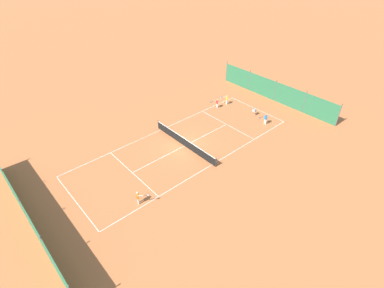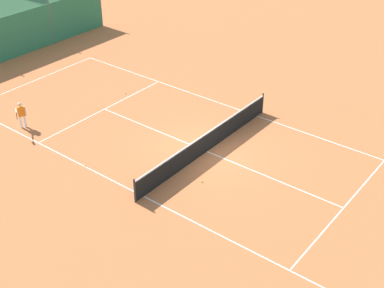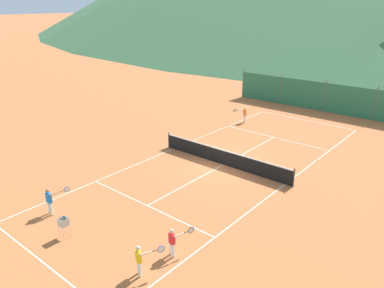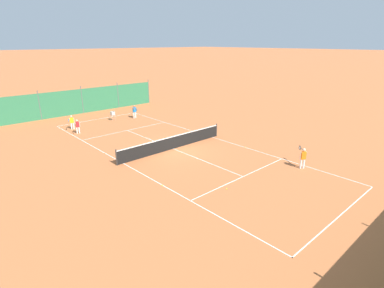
% 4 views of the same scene
% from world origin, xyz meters
% --- Properties ---
extents(ground_plane, '(600.00, 600.00, 0.00)m').
position_xyz_m(ground_plane, '(0.00, 0.00, 0.00)').
color(ground_plane, '#BC6638').
extents(court_line_markings, '(8.25, 23.85, 0.01)m').
position_xyz_m(court_line_markings, '(0.00, 0.00, 0.00)').
color(court_line_markings, white).
rests_on(court_line_markings, ground).
extents(tennis_net, '(9.18, 0.08, 1.06)m').
position_xyz_m(tennis_net, '(0.00, 0.00, 0.50)').
color(tennis_net, '#2D2D2D').
rests_on(tennis_net, ground).
extents(player_far_service, '(0.89, 0.86, 1.30)m').
position_xyz_m(player_far_service, '(-3.65, 8.04, 0.76)').
color(player_far_service, white).
rests_on(player_far_service, ground).
extents(tennis_ball_alley_left, '(0.07, 0.07, 0.07)m').
position_xyz_m(tennis_ball_alley_left, '(-1.96, -1.21, 0.03)').
color(tennis_ball_alley_left, '#CCE033').
rests_on(tennis_ball_alley_left, ground).
extents(tennis_ball_by_net_left, '(0.07, 0.07, 0.07)m').
position_xyz_m(tennis_ball_by_net_left, '(-4.07, 3.36, 0.03)').
color(tennis_ball_by_net_left, '#CCE033').
rests_on(tennis_ball_by_net_left, ground).
extents(tennis_ball_service_box, '(0.07, 0.07, 0.07)m').
position_xyz_m(tennis_ball_service_box, '(4.17, 4.20, 0.03)').
color(tennis_ball_service_box, '#CCE033').
rests_on(tennis_ball_service_box, ground).
extents(tennis_ball_alley_right, '(0.07, 0.07, 0.07)m').
position_xyz_m(tennis_ball_alley_right, '(1.89, 6.80, 0.03)').
color(tennis_ball_alley_right, '#CCE033').
rests_on(tennis_ball_alley_right, ground).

